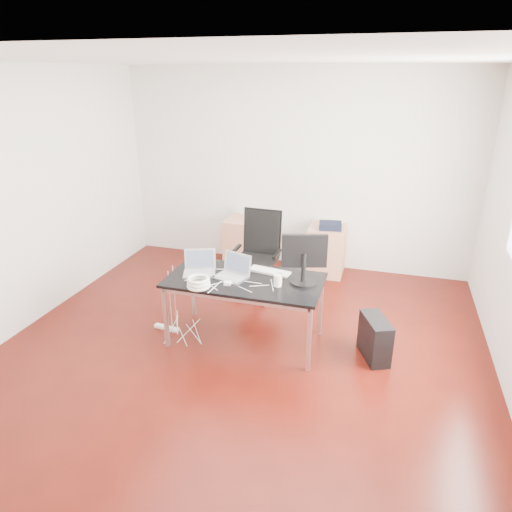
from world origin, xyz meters
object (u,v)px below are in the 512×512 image
(desk, at_px, (245,283))
(filing_cabinet_right, at_px, (326,250))
(filing_cabinet_left, at_px, (244,242))
(office_chair, at_px, (259,250))
(pc_tower, at_px, (375,338))

(desk, distance_m, filing_cabinet_right, 2.13)
(filing_cabinet_left, xyz_separation_m, filing_cabinet_right, (1.24, 0.00, 0.00))
(office_chair, distance_m, filing_cabinet_left, 1.06)
(office_chair, xyz_separation_m, filing_cabinet_right, (0.74, 0.90, -0.26))
(filing_cabinet_left, distance_m, filing_cabinet_right, 1.24)
(filing_cabinet_left, relative_size, filing_cabinet_right, 1.00)
(desk, height_order, office_chair, office_chair)
(desk, relative_size, filing_cabinet_right, 2.29)
(filing_cabinet_right, bearing_deg, desk, -105.55)
(pc_tower, bearing_deg, filing_cabinet_right, 88.15)
(desk, distance_m, office_chair, 1.15)
(office_chair, xyz_separation_m, pc_tower, (1.53, -1.07, -0.39))
(filing_cabinet_right, relative_size, pc_tower, 1.56)
(pc_tower, bearing_deg, filing_cabinet_left, 112.18)
(filing_cabinet_left, height_order, pc_tower, filing_cabinet_left)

